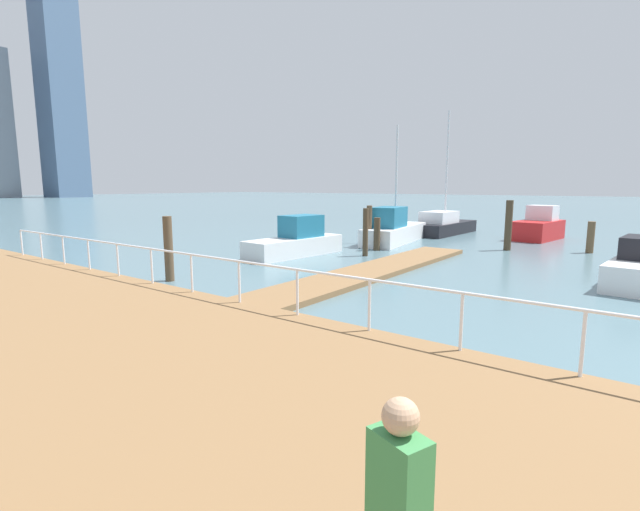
{
  "coord_description": "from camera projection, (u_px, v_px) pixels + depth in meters",
  "views": [
    {
      "loc": [
        -10.88,
        2.36,
        3.32
      ],
      "look_at": [
        -1.96,
        9.02,
        1.6
      ],
      "focal_mm": 25.57,
      "sensor_mm": 36.0,
      "label": 1
    }
  ],
  "objects": [
    {
      "name": "dock_piling_4",
      "position": [
        369.0,
        226.0,
        24.58
      ],
      "size": [
        0.29,
        0.29,
        2.24
      ],
      "primitive_type": "cylinder",
      "color": "brown",
      "rests_on": "ground_plane"
    },
    {
      "name": "skyline_tower_7",
      "position": [
        55.0,
        41.0,
        122.49
      ],
      "size": [
        9.15,
        9.68,
        83.67
      ],
      "primitive_type": "cube",
      "rotation": [
        0.0,
        0.0,
        -0.0
      ],
      "color": "slate",
      "rests_on": "ground_plane"
    },
    {
      "name": "ground_plane",
      "position": [
        143.0,
        263.0,
        19.55
      ],
      "size": [
        300.0,
        300.0,
        0.0
      ],
      "primitive_type": "plane",
      "color": "slate"
    },
    {
      "name": "dock_piling_1",
      "position": [
        377.0,
        234.0,
        23.32
      ],
      "size": [
        0.34,
        0.34,
        1.68
      ],
      "primitive_type": "cylinder",
      "color": "#473826",
      "rests_on": "ground_plane"
    },
    {
      "name": "dock_piling_2",
      "position": [
        365.0,
        232.0,
        21.42
      ],
      "size": [
        0.25,
        0.25,
        2.26
      ],
      "primitive_type": "cylinder",
      "color": "#473826",
      "rests_on": "ground_plane"
    },
    {
      "name": "dock_piling_3",
      "position": [
        591.0,
        237.0,
        22.42
      ],
      "size": [
        0.34,
        0.34,
        1.56
      ],
      "primitive_type": "cylinder",
      "color": "brown",
      "rests_on": "ground_plane"
    },
    {
      "name": "moored_boat_1",
      "position": [
        443.0,
        225.0,
        31.11
      ],
      "size": [
        6.54,
        2.31,
        8.21
      ],
      "color": "black",
      "rests_on": "ground_plane"
    },
    {
      "name": "boardwalk_railing",
      "position": [
        267.0,
        273.0,
        10.78
      ],
      "size": [
        0.06,
        28.3,
        1.08
      ],
      "color": "white",
      "rests_on": "boardwalk"
    },
    {
      "name": "dock_piling_5",
      "position": [
        168.0,
        249.0,
        15.78
      ],
      "size": [
        0.31,
        0.31,
        2.27
      ],
      "primitive_type": "cylinder",
      "color": "brown",
      "rests_on": "ground_plane"
    },
    {
      "name": "floating_dock",
      "position": [
        369.0,
        272.0,
        17.19
      ],
      "size": [
        14.54,
        2.0,
        0.18
      ],
      "primitive_type": "cube",
      "color": "olive",
      "rests_on": "ground_plane"
    },
    {
      "name": "moored_boat_3",
      "position": [
        296.0,
        241.0,
        21.67
      ],
      "size": [
        5.37,
        2.02,
        1.9
      ],
      "color": "white",
      "rests_on": "ground_plane"
    },
    {
      "name": "dock_piling_0",
      "position": [
        508.0,
        225.0,
        23.29
      ],
      "size": [
        0.35,
        0.35,
        2.57
      ],
      "primitive_type": "cylinder",
      "color": "#473826",
      "rests_on": "ground_plane"
    },
    {
      "name": "moored_boat_2",
      "position": [
        538.0,
        227.0,
        28.08
      ],
      "size": [
        4.25,
        2.52,
        2.08
      ],
      "color": "red",
      "rests_on": "ground_plane"
    },
    {
      "name": "moored_boat_0",
      "position": [
        394.0,
        230.0,
        26.44
      ],
      "size": [
        7.04,
        2.81,
        6.69
      ],
      "color": "white",
      "rests_on": "ground_plane"
    }
  ]
}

